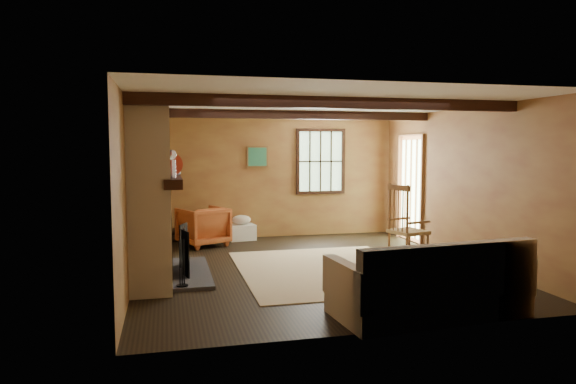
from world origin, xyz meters
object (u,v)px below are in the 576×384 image
object	(u,v)px
sofa	(431,288)
rocking_chair	(406,229)
fireplace	(153,197)
armchair	(203,226)
laundry_basket	(241,232)

from	to	relation	value
sofa	rocking_chair	bearing A→B (deg)	64.11
fireplace	armchair	bearing A→B (deg)	68.75
sofa	armchair	size ratio (longest dim) A/B	2.73
rocking_chair	sofa	size ratio (longest dim) A/B	0.57
sofa	laundry_basket	distance (m)	5.09
armchair	sofa	bearing A→B (deg)	89.83
armchair	fireplace	bearing A→B (deg)	43.64
fireplace	laundry_basket	bearing A→B (deg)	57.94
rocking_chair	armchair	distance (m)	3.63
rocking_chair	armchair	world-z (taller)	rocking_chair
fireplace	rocking_chair	size ratio (longest dim) A/B	1.96
rocking_chair	fireplace	bearing A→B (deg)	75.98
sofa	laundry_basket	xyz separation A→B (m)	(-1.33, 4.91, -0.15)
laundry_basket	sofa	bearing A→B (deg)	-74.89
sofa	armchair	world-z (taller)	sofa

